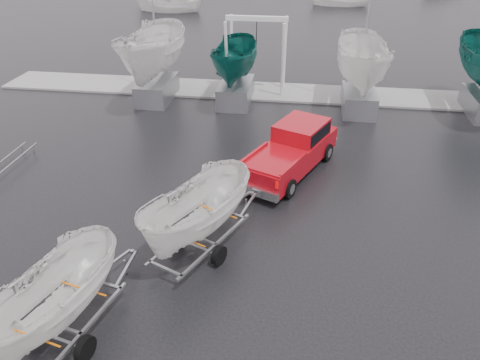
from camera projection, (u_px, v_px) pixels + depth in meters
ground_plane at (222, 225)px, 15.22m from camera, size 120.00×120.00×0.00m
dock at (263, 91)px, 26.33m from camera, size 30.00×3.00×0.12m
pickup_truck at (293, 148)px, 18.10m from camera, size 3.77×5.56×1.76m
trailer_hitched at (197, 170)px, 12.69m from camera, size 2.53×3.77×5.12m
trailer_parked at (42, 255)px, 9.82m from camera, size 1.97×3.77×4.82m
boat_hoist at (256, 44)px, 25.08m from camera, size 3.30×2.18×4.12m
keelboat_0 at (151, 16)px, 23.16m from camera, size 2.73×3.20×10.90m
keelboat_1 at (236, 39)px, 23.30m from camera, size 2.13×3.20×6.77m
keelboat_2 at (368, 29)px, 21.98m from camera, size 2.55×3.20×10.72m
moored_boat_0 at (168, 11)px, 47.47m from camera, size 2.77×2.70×11.51m
moored_boat_2 at (339, 6)px, 50.33m from camera, size 2.58×2.52×11.21m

